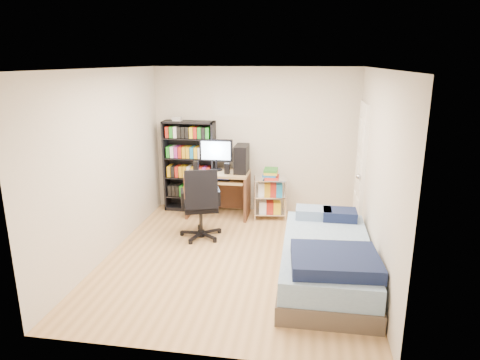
% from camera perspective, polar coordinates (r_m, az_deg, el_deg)
% --- Properties ---
extents(room, '(3.58, 4.08, 2.58)m').
position_cam_1_polar(room, '(5.47, -0.68, 1.44)').
color(room, tan).
rests_on(room, ground).
extents(media_shelf, '(0.90, 0.30, 1.66)m').
position_cam_1_polar(media_shelf, '(7.56, -6.72, 1.97)').
color(media_shelf, black).
rests_on(media_shelf, room).
extents(computer_desk, '(1.04, 0.61, 1.31)m').
position_cam_1_polar(computer_desk, '(7.27, -2.06, 0.62)').
color(computer_desk, '#A28153').
rests_on(computer_desk, room).
extents(office_chair, '(0.83, 0.83, 1.10)m').
position_cam_1_polar(office_chair, '(6.44, -5.21, -4.80)').
color(office_chair, black).
rests_on(office_chair, room).
extents(wire_cart, '(0.58, 0.45, 0.86)m').
position_cam_1_polar(wire_cart, '(7.19, 4.05, -0.80)').
color(wire_cart, white).
rests_on(wire_cart, room).
extents(bed, '(1.08, 2.16, 0.62)m').
position_cam_1_polar(bed, '(5.36, 11.50, -10.36)').
color(bed, brown).
rests_on(bed, room).
extents(door, '(0.12, 0.80, 2.00)m').
position_cam_1_polar(door, '(6.82, 15.76, 1.53)').
color(door, white).
rests_on(door, room).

